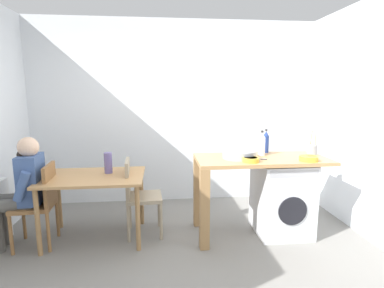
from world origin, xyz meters
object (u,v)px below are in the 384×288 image
at_px(dining_table, 94,184).
at_px(seated_person, 23,187).
at_px(bottle_squat_brown, 266,142).
at_px(colander, 309,158).
at_px(utensil_crock, 312,150).
at_px(vase, 108,163).
at_px(chair_opposite, 138,193).
at_px(washing_machine, 282,198).
at_px(bottle_tall_green, 262,144).
at_px(chair_person_seat, 41,200).
at_px(mixing_bowl, 251,159).

relative_size(dining_table, seated_person, 0.92).
distance_m(bottle_squat_brown, colander, 0.59).
distance_m(utensil_crock, vase, 2.39).
height_order(chair_opposite, washing_machine, chair_opposite).
distance_m(dining_table, utensil_crock, 2.55).
xyz_separation_m(bottle_tall_green, utensil_crock, (0.59, -0.08, -0.06)).
bearing_deg(chair_person_seat, mixing_bowl, -98.47).
distance_m(chair_person_seat, mixing_bowl, 2.30).
distance_m(chair_person_seat, utensil_crock, 3.11).
xyz_separation_m(chair_opposite, vase, (-0.33, 0.05, 0.35)).
height_order(washing_machine, vase, vase).
xyz_separation_m(seated_person, bottle_squat_brown, (2.75, 0.31, 0.38)).
xyz_separation_m(mixing_bowl, utensil_crock, (0.82, 0.25, 0.04)).
height_order(seated_person, mixing_bowl, seated_person).
bearing_deg(bottle_tall_green, utensil_crock, -7.30).
relative_size(washing_machine, colander, 4.30).
height_order(bottle_squat_brown, utensil_crock, utensil_crock).
distance_m(chair_person_seat, chair_opposite, 1.03).
distance_m(seated_person, bottle_tall_green, 2.68).
height_order(chair_person_seat, seated_person, seated_person).
relative_size(dining_table, colander, 5.50).
relative_size(seated_person, mixing_bowl, 6.62).
distance_m(chair_opposite, seated_person, 1.20).
bearing_deg(vase, chair_person_seat, -164.34).
distance_m(dining_table, colander, 2.39).
distance_m(mixing_bowl, vase, 1.60).
bearing_deg(mixing_bowl, bottle_squat_brown, 55.04).
bearing_deg(dining_table, chair_opposite, 5.49).
bearing_deg(utensil_crock, chair_person_seat, -178.72).
xyz_separation_m(dining_table, utensil_crock, (2.53, -0.03, 0.35)).
height_order(mixing_bowl, vase, vase).
bearing_deg(chair_person_seat, vase, -78.21).
relative_size(washing_machine, bottle_squat_brown, 2.94).
bearing_deg(dining_table, bottle_squat_brown, 5.64).
bearing_deg(colander, bottle_tall_green, 139.92).
height_order(dining_table, chair_person_seat, chair_person_seat).
height_order(colander, vase, vase).
xyz_separation_m(chair_opposite, bottle_squat_brown, (1.57, 0.16, 0.54)).
bearing_deg(dining_table, utensil_crock, -0.59).
bearing_deg(chair_person_seat, chair_opposite, -86.03).
height_order(dining_table, vase, vase).
bearing_deg(vase, dining_table, -146.31).
xyz_separation_m(dining_table, vase, (0.15, 0.10, 0.22)).
xyz_separation_m(chair_person_seat, utensil_crock, (3.07, 0.07, 0.48)).
relative_size(bottle_tall_green, bottle_squat_brown, 1.01).
xyz_separation_m(bottle_squat_brown, utensil_crock, (0.49, -0.23, -0.06)).
bearing_deg(mixing_bowl, colander, -1.79).
bearing_deg(bottle_squat_brown, vase, -176.93).
bearing_deg(bottle_squat_brown, washing_machine, -66.78).
height_order(chair_opposite, bottle_squat_brown, bottle_squat_brown).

